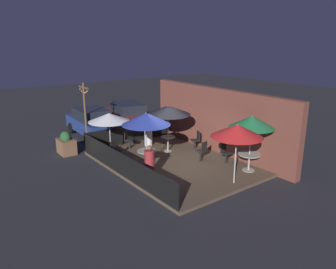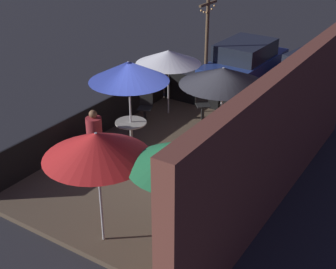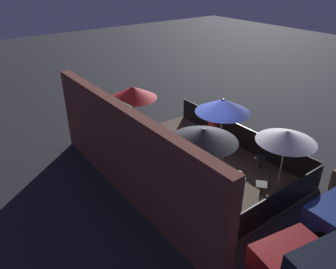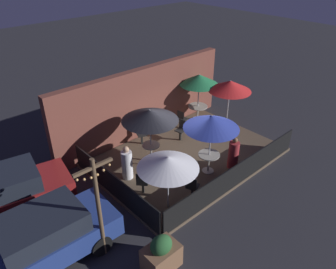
{
  "view_description": "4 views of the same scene",
  "coord_description": "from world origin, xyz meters",
  "px_view_note": "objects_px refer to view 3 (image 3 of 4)",
  "views": [
    {
      "loc": [
        10.93,
        -8.49,
        5.44
      ],
      "look_at": [
        -0.25,
        -0.04,
        1.37
      ],
      "focal_mm": 35.0,
      "sensor_mm": 36.0,
      "label": 1
    },
    {
      "loc": [
        8.67,
        5.55,
        6.08
      ],
      "look_at": [
        0.08,
        0.05,
        0.98
      ],
      "focal_mm": 50.0,
      "sensor_mm": 36.0,
      "label": 2
    },
    {
      "loc": [
        -7.86,
        7.04,
        6.89
      ],
      "look_at": [
        0.93,
        0.46,
        1.18
      ],
      "focal_mm": 35.0,
      "sensor_mm": 36.0,
      "label": 3
    },
    {
      "loc": [
        -8.23,
        -7.8,
        7.81
      ],
      "look_at": [
        -0.86,
        0.26,
        1.39
      ],
      "focal_mm": 35.0,
      "sensor_mm": 36.0,
      "label": 4
    }
  ],
  "objects_px": {
    "patio_chair_4": "(263,157)",
    "patron_0": "(237,192)",
    "patio_chair_0": "(129,152)",
    "dining_table_1": "(220,143)",
    "patio_umbrella_2": "(107,103)",
    "patio_chair_2": "(265,184)",
    "patio_umbrella_3": "(287,136)",
    "dining_table_2": "(111,139)",
    "patio_umbrella_4": "(133,92)",
    "dining_table_0": "(201,175)",
    "patio_umbrella_1": "(223,106)",
    "patron_1": "(212,131)",
    "patio_umbrella_0": "(204,135)",
    "patio_chair_3": "(158,183)",
    "patio_chair_1": "(156,154)"
  },
  "relations": [
    {
      "from": "patio_chair_2",
      "to": "patron_0",
      "type": "bearing_deg",
      "value": 39.92
    },
    {
      "from": "patio_umbrella_0",
      "to": "dining_table_1",
      "type": "relative_size",
      "value": 2.77
    },
    {
      "from": "dining_table_2",
      "to": "patio_chair_1",
      "type": "xyz_separation_m",
      "value": [
        -1.97,
        -0.85,
        -0.06
      ]
    },
    {
      "from": "patio_umbrella_4",
      "to": "patron_0",
      "type": "distance_m",
      "value": 6.07
    },
    {
      "from": "patio_chair_3",
      "to": "dining_table_1",
      "type": "bearing_deg",
      "value": 32.97
    },
    {
      "from": "patio_chair_1",
      "to": "patio_chair_4",
      "type": "bearing_deg",
      "value": 40.82
    },
    {
      "from": "patio_chair_3",
      "to": "patio_chair_2",
      "type": "bearing_deg",
      "value": -14.83
    },
    {
      "from": "patio_umbrella_0",
      "to": "patio_umbrella_2",
      "type": "distance_m",
      "value": 4.22
    },
    {
      "from": "dining_table_2",
      "to": "patio_chair_0",
      "type": "distance_m",
      "value": 1.23
    },
    {
      "from": "patio_umbrella_1",
      "to": "dining_table_1",
      "type": "relative_size",
      "value": 2.92
    },
    {
      "from": "patio_chair_2",
      "to": "patio_umbrella_1",
      "type": "bearing_deg",
      "value": -55.65
    },
    {
      "from": "patio_umbrella_3",
      "to": "patio_chair_2",
      "type": "height_order",
      "value": "patio_umbrella_3"
    },
    {
      "from": "patio_umbrella_1",
      "to": "dining_table_1",
      "type": "distance_m",
      "value": 1.56
    },
    {
      "from": "patio_chair_3",
      "to": "patio_umbrella_1",
      "type": "bearing_deg",
      "value": 32.97
    },
    {
      "from": "patio_umbrella_2",
      "to": "dining_table_2",
      "type": "bearing_deg",
      "value": 45.0
    },
    {
      "from": "patio_umbrella_4",
      "to": "patio_chair_1",
      "type": "xyz_separation_m",
      "value": [
        -2.46,
        0.59,
        -1.57
      ]
    },
    {
      "from": "patio_chair_0",
      "to": "patron_1",
      "type": "bearing_deg",
      "value": -107.92
    },
    {
      "from": "patio_umbrella_0",
      "to": "patio_chair_0",
      "type": "height_order",
      "value": "patio_umbrella_0"
    },
    {
      "from": "patio_umbrella_0",
      "to": "patron_1",
      "type": "xyz_separation_m",
      "value": [
        2.09,
        -2.49,
        -1.48
      ]
    },
    {
      "from": "dining_table_1",
      "to": "patio_chair_0",
      "type": "height_order",
      "value": "patio_chair_0"
    },
    {
      "from": "patio_umbrella_0",
      "to": "patio_umbrella_1",
      "type": "bearing_deg",
      "value": -59.84
    },
    {
      "from": "dining_table_2",
      "to": "patio_umbrella_1",
      "type": "bearing_deg",
      "value": -131.31
    },
    {
      "from": "patio_chair_1",
      "to": "patio_chair_2",
      "type": "xyz_separation_m",
      "value": [
        -3.59,
        -1.73,
        -0.02
      ]
    },
    {
      "from": "dining_table_2",
      "to": "patron_0",
      "type": "height_order",
      "value": "patron_0"
    },
    {
      "from": "patio_umbrella_2",
      "to": "patio_chair_2",
      "type": "xyz_separation_m",
      "value": [
        -5.56,
        -2.58,
        -1.6
      ]
    },
    {
      "from": "patio_umbrella_3",
      "to": "patron_1",
      "type": "height_order",
      "value": "patio_umbrella_3"
    },
    {
      "from": "dining_table_2",
      "to": "patron_1",
      "type": "xyz_separation_m",
      "value": [
        -1.94,
        -3.72,
        0.01
      ]
    },
    {
      "from": "patio_umbrella_2",
      "to": "patron_1",
      "type": "relative_size",
      "value": 1.77
    },
    {
      "from": "patio_umbrella_0",
      "to": "dining_table_0",
      "type": "relative_size",
      "value": 3.05
    },
    {
      "from": "dining_table_2",
      "to": "patron_1",
      "type": "height_order",
      "value": "patron_1"
    },
    {
      "from": "patron_1",
      "to": "patio_umbrella_2",
      "type": "bearing_deg",
      "value": -6.43
    },
    {
      "from": "dining_table_2",
      "to": "patio_chair_4",
      "type": "bearing_deg",
      "value": -138.69
    },
    {
      "from": "patio_umbrella_2",
      "to": "patio_umbrella_4",
      "type": "relative_size",
      "value": 1.01
    },
    {
      "from": "patio_umbrella_0",
      "to": "patio_chair_1",
      "type": "height_order",
      "value": "patio_umbrella_0"
    },
    {
      "from": "patio_chair_0",
      "to": "patron_1",
      "type": "relative_size",
      "value": 0.7
    },
    {
      "from": "patio_chair_0",
      "to": "dining_table_1",
      "type": "bearing_deg",
      "value": -124.22
    },
    {
      "from": "dining_table_1",
      "to": "patron_1",
      "type": "relative_size",
      "value": 0.62
    },
    {
      "from": "patio_umbrella_4",
      "to": "dining_table_0",
      "type": "height_order",
      "value": "patio_umbrella_4"
    },
    {
      "from": "patio_umbrella_3",
      "to": "dining_table_2",
      "type": "height_order",
      "value": "patio_umbrella_3"
    },
    {
      "from": "patio_umbrella_1",
      "to": "dining_table_0",
      "type": "xyz_separation_m",
      "value": [
        -1.18,
        2.03,
        -1.58
      ]
    },
    {
      "from": "patio_umbrella_4",
      "to": "patio_chair_4",
      "type": "relative_size",
      "value": 2.53
    },
    {
      "from": "patio_chair_0",
      "to": "patron_1",
      "type": "xyz_separation_m",
      "value": [
        -0.72,
        -3.58,
        0.08
      ]
    },
    {
      "from": "patio_chair_0",
      "to": "patio_chair_2",
      "type": "distance_m",
      "value": 4.98
    },
    {
      "from": "patio_chair_4",
      "to": "patron_0",
      "type": "height_order",
      "value": "patron_0"
    },
    {
      "from": "patio_chair_2",
      "to": "patio_umbrella_4",
      "type": "bearing_deg",
      "value": -31.17
    },
    {
      "from": "patio_chair_3",
      "to": "patio_umbrella_0",
      "type": "bearing_deg",
      "value": 0.0
    },
    {
      "from": "patio_umbrella_1",
      "to": "patio_chair_4",
      "type": "relative_size",
      "value": 2.62
    },
    {
      "from": "patio_umbrella_1",
      "to": "patio_umbrella_3",
      "type": "height_order",
      "value": "patio_umbrella_1"
    },
    {
      "from": "patio_umbrella_3",
      "to": "patron_1",
      "type": "xyz_separation_m",
      "value": [
        3.41,
        -0.04,
        -1.22
      ]
    },
    {
      "from": "dining_table_1",
      "to": "patio_chair_4",
      "type": "height_order",
      "value": "patio_chair_4"
    }
  ]
}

